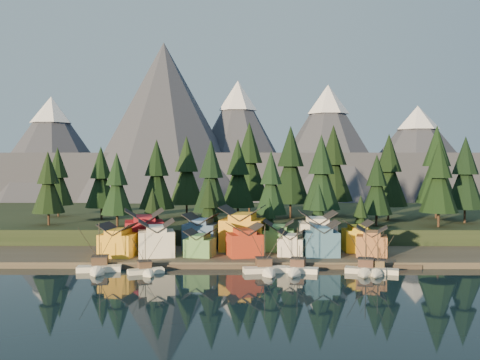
{
  "coord_description": "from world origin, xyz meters",
  "views": [
    {
      "loc": [
        -2.68,
        -111.0,
        25.54
      ],
      "look_at": [
        -3.19,
        30.0,
        20.62
      ],
      "focal_mm": 40.0,
      "sensor_mm": 36.0,
      "label": 1
    }
  ],
  "objects_px": {
    "boat_4": "(296,264)",
    "boat_5": "(365,264)",
    "house_front_1": "(156,237)",
    "house_back_1": "(202,231)",
    "boat_3": "(266,264)",
    "boat_1": "(147,265)",
    "boat_6": "(377,265)",
    "house_back_0": "(144,229)",
    "house_front_0": "(118,239)",
    "boat_0": "(98,262)"
  },
  "relations": [
    {
      "from": "boat_6",
      "to": "house_front_1",
      "type": "height_order",
      "value": "house_front_1"
    },
    {
      "from": "boat_0",
      "to": "boat_1",
      "type": "xyz_separation_m",
      "value": [
        11.42,
        -1.98,
        -0.48
      ]
    },
    {
      "from": "boat_0",
      "to": "house_back_1",
      "type": "distance_m",
      "value": 31.96
    },
    {
      "from": "boat_1",
      "to": "boat_0",
      "type": "bearing_deg",
      "value": 148.5
    },
    {
      "from": "boat_1",
      "to": "boat_4",
      "type": "height_order",
      "value": "boat_4"
    },
    {
      "from": "boat_4",
      "to": "house_front_1",
      "type": "distance_m",
      "value": 37.1
    },
    {
      "from": "boat_0",
      "to": "boat_1",
      "type": "distance_m",
      "value": 11.6
    },
    {
      "from": "boat_1",
      "to": "boat_3",
      "type": "height_order",
      "value": "boat_3"
    },
    {
      "from": "house_front_1",
      "to": "boat_6",
      "type": "bearing_deg",
      "value": -26.84
    },
    {
      "from": "boat_1",
      "to": "boat_3",
      "type": "distance_m",
      "value": 27.19
    },
    {
      "from": "boat_0",
      "to": "house_front_1",
      "type": "height_order",
      "value": "boat_0"
    },
    {
      "from": "house_front_0",
      "to": "boat_3",
      "type": "bearing_deg",
      "value": -10.43
    },
    {
      "from": "boat_4",
      "to": "house_front_0",
      "type": "bearing_deg",
      "value": 177.83
    },
    {
      "from": "boat_6",
      "to": "boat_0",
      "type": "bearing_deg",
      "value": -163.02
    },
    {
      "from": "boat_4",
      "to": "house_back_0",
      "type": "bearing_deg",
      "value": 164.36
    },
    {
      "from": "boat_3",
      "to": "boat_4",
      "type": "bearing_deg",
      "value": -8.18
    },
    {
      "from": "boat_0",
      "to": "boat_5",
      "type": "xyz_separation_m",
      "value": [
        61.01,
        -1.61,
        -0.09
      ]
    },
    {
      "from": "boat_4",
      "to": "house_back_1",
      "type": "height_order",
      "value": "house_back_1"
    },
    {
      "from": "boat_0",
      "to": "boat_5",
      "type": "bearing_deg",
      "value": -9.6
    },
    {
      "from": "boat_4",
      "to": "house_back_0",
      "type": "height_order",
      "value": "house_back_0"
    },
    {
      "from": "boat_3",
      "to": "boat_6",
      "type": "xyz_separation_m",
      "value": [
        25.11,
        -0.51,
        -0.23
      ]
    },
    {
      "from": "boat_3",
      "to": "boat_4",
      "type": "distance_m",
      "value": 6.8
    },
    {
      "from": "boat_3",
      "to": "house_front_1",
      "type": "height_order",
      "value": "house_front_1"
    },
    {
      "from": "boat_0",
      "to": "house_back_0",
      "type": "bearing_deg",
      "value": 65.21
    },
    {
      "from": "house_back_0",
      "to": "boat_6",
      "type": "bearing_deg",
      "value": -34.39
    },
    {
      "from": "boat_6",
      "to": "house_front_0",
      "type": "xyz_separation_m",
      "value": [
        -62.0,
        13.93,
        3.89
      ]
    },
    {
      "from": "boat_0",
      "to": "boat_1",
      "type": "relative_size",
      "value": 1.24
    },
    {
      "from": "boat_4",
      "to": "boat_5",
      "type": "height_order",
      "value": "boat_5"
    },
    {
      "from": "boat_5",
      "to": "house_back_0",
      "type": "bearing_deg",
      "value": 172.36
    },
    {
      "from": "house_front_1",
      "to": "house_back_1",
      "type": "relative_size",
      "value": 0.99
    },
    {
      "from": "boat_4",
      "to": "house_back_0",
      "type": "distance_m",
      "value": 45.31
    },
    {
      "from": "boat_4",
      "to": "house_back_1",
      "type": "distance_m",
      "value": 33.56
    },
    {
      "from": "boat_1",
      "to": "house_back_1",
      "type": "height_order",
      "value": "house_back_1"
    },
    {
      "from": "boat_0",
      "to": "house_front_1",
      "type": "bearing_deg",
      "value": 40.94
    },
    {
      "from": "boat_5",
      "to": "boat_6",
      "type": "bearing_deg",
      "value": 16.4
    },
    {
      "from": "boat_4",
      "to": "house_front_1",
      "type": "bearing_deg",
      "value": 172.66
    },
    {
      "from": "boat_4",
      "to": "house_front_1",
      "type": "height_order",
      "value": "house_front_1"
    },
    {
      "from": "boat_5",
      "to": "house_back_1",
      "type": "height_order",
      "value": "house_back_1"
    },
    {
      "from": "boat_0",
      "to": "house_front_0",
      "type": "height_order",
      "value": "boat_0"
    },
    {
      "from": "boat_0",
      "to": "house_back_0",
      "type": "height_order",
      "value": "house_back_0"
    },
    {
      "from": "boat_4",
      "to": "boat_5",
      "type": "bearing_deg",
      "value": 12.17
    },
    {
      "from": "boat_5",
      "to": "house_front_0",
      "type": "bearing_deg",
      "value": -177.59
    },
    {
      "from": "boat_6",
      "to": "boat_5",
      "type": "bearing_deg",
      "value": -160.86
    },
    {
      "from": "boat_3",
      "to": "house_front_0",
      "type": "height_order",
      "value": "boat_3"
    },
    {
      "from": "boat_1",
      "to": "boat_5",
      "type": "height_order",
      "value": "boat_5"
    },
    {
      "from": "boat_0",
      "to": "boat_6",
      "type": "distance_m",
      "value": 63.73
    },
    {
      "from": "house_front_0",
      "to": "house_front_1",
      "type": "height_order",
      "value": "house_front_1"
    },
    {
      "from": "boat_6",
      "to": "house_back_1",
      "type": "height_order",
      "value": "house_back_1"
    },
    {
      "from": "boat_1",
      "to": "boat_5",
      "type": "xyz_separation_m",
      "value": [
        49.59,
        0.37,
        0.39
      ]
    },
    {
      "from": "boat_4",
      "to": "house_back_0",
      "type": "xyz_separation_m",
      "value": [
        -38.84,
        22.76,
        5.16
      ]
    }
  ]
}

